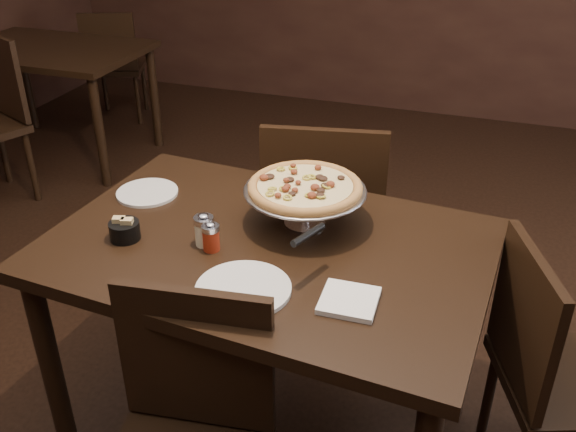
% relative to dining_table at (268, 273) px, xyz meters
% --- Properties ---
extents(room, '(6.04, 7.04, 2.84)m').
position_rel_dining_table_xyz_m(room, '(0.05, 0.05, 0.69)').
color(room, black).
rests_on(room, ground).
extents(dining_table, '(1.37, 0.97, 0.82)m').
position_rel_dining_table_xyz_m(dining_table, '(0.00, 0.00, 0.00)').
color(dining_table, black).
rests_on(dining_table, ground).
extents(background_table, '(1.19, 0.79, 0.74)m').
position_rel_dining_table_xyz_m(background_table, '(-2.21, 1.89, -0.07)').
color(background_table, black).
rests_on(background_table, ground).
extents(pizza_stand, '(0.38, 0.38, 0.16)m').
position_rel_dining_table_xyz_m(pizza_stand, '(0.07, 0.15, 0.24)').
color(pizza_stand, silver).
rests_on(pizza_stand, dining_table).
extents(parmesan_shaker, '(0.06, 0.06, 0.11)m').
position_rel_dining_table_xyz_m(parmesan_shaker, '(-0.17, -0.07, 0.16)').
color(parmesan_shaker, '#F2E8BC').
rests_on(parmesan_shaker, dining_table).
extents(pepper_flake_shaker, '(0.05, 0.05, 0.09)m').
position_rel_dining_table_xyz_m(pepper_flake_shaker, '(-0.14, -0.09, 0.15)').
color(pepper_flake_shaker, maroon).
rests_on(pepper_flake_shaker, dining_table).
extents(packet_caddy, '(0.09, 0.09, 0.07)m').
position_rel_dining_table_xyz_m(packet_caddy, '(-0.42, -0.12, 0.14)').
color(packet_caddy, black).
rests_on(packet_caddy, dining_table).
extents(napkin_stack, '(0.15, 0.15, 0.02)m').
position_rel_dining_table_xyz_m(napkin_stack, '(0.31, -0.21, 0.12)').
color(napkin_stack, white).
rests_on(napkin_stack, dining_table).
extents(plate_left, '(0.21, 0.21, 0.01)m').
position_rel_dining_table_xyz_m(plate_left, '(-0.50, 0.16, 0.11)').
color(plate_left, silver).
rests_on(plate_left, dining_table).
extents(plate_near, '(0.26, 0.26, 0.01)m').
position_rel_dining_table_xyz_m(plate_near, '(0.03, -0.25, 0.11)').
color(plate_near, silver).
rests_on(plate_near, dining_table).
extents(serving_spatula, '(0.15, 0.15, 0.02)m').
position_rel_dining_table_xyz_m(serving_spatula, '(0.16, -0.11, 0.23)').
color(serving_spatula, silver).
rests_on(serving_spatula, pizza_stand).
extents(chair_far, '(0.54, 0.54, 1.00)m').
position_rel_dining_table_xyz_m(chair_far, '(0.00, 0.64, -0.17)').
color(chair_far, black).
rests_on(chair_far, ground).
extents(chair_side, '(0.53, 0.53, 0.88)m').
position_rel_dining_table_xyz_m(chair_side, '(0.87, 0.11, -0.23)').
color(chair_side, black).
rests_on(chair_side, ground).
extents(bg_chair_far, '(0.51, 0.51, 0.85)m').
position_rel_dining_table_xyz_m(bg_chair_far, '(-2.20, 2.57, -0.25)').
color(bg_chair_far, black).
rests_on(bg_chair_far, ground).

